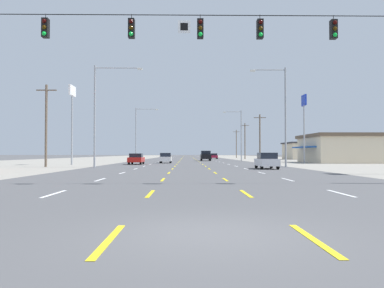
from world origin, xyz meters
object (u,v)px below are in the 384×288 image
object	(u,v)px
streetlight_left_row_0	(100,108)
streetlight_left_row_1	(138,130)
sedan_far_left_near	(136,159)
streetlight_right_row_0	(282,110)
hatchback_far_right_nearest	(267,161)
sedan_far_right_far	(214,156)
pole_sign_left_row_1	(72,105)
streetlight_right_row_1	(240,132)
pole_sign_right_row_1	(304,113)
suv_inner_right_midfar	(206,156)
hatchback_inner_left_mid	(166,158)

from	to	relation	value
streetlight_left_row_0	streetlight_left_row_1	world-z (taller)	streetlight_left_row_0
sedan_far_left_near	streetlight_right_row_0	distance (m)	20.93
hatchback_far_right_nearest	streetlight_right_row_0	xyz separation A→B (m)	(2.61, 4.42, 5.30)
sedan_far_right_far	streetlight_left_row_1	distance (m)	32.69
sedan_far_right_far	streetlight_right_row_0	world-z (taller)	streetlight_right_row_0
pole_sign_left_row_1	streetlight_right_row_1	distance (m)	35.07
streetlight_left_row_1	streetlight_right_row_1	bearing A→B (deg)	0.00
pole_sign_right_row_1	streetlight_right_row_1	xyz separation A→B (m)	(-6.89, 18.36, -1.79)
pole_sign_left_row_1	streetlight_left_row_1	xyz separation A→B (m)	(5.38, 24.60, -1.75)
hatchback_far_right_nearest	streetlight_right_row_1	xyz separation A→B (m)	(2.62, 37.64, 4.81)
suv_inner_right_midfar	streetlight_left_row_0	distance (m)	37.83
hatchback_far_right_nearest	hatchback_inner_left_mid	distance (m)	24.83
streetlight_left_row_0	pole_sign_right_row_1	bearing A→B (deg)	29.45
suv_inner_right_midfar	streetlight_left_row_0	world-z (taller)	streetlight_left_row_0
hatchback_inner_left_mid	streetlight_left_row_0	distance (m)	19.73
streetlight_left_row_0	streetlight_left_row_1	bearing A→B (deg)	90.17
pole_sign_left_row_1	streetlight_right_row_1	xyz separation A→B (m)	(24.91, 24.60, -2.09)
pole_sign_right_row_1	hatchback_far_right_nearest	bearing A→B (deg)	-116.26
streetlight_left_row_0	streetlight_right_row_1	size ratio (longest dim) A/B	1.11
sedan_far_left_near	hatchback_far_right_nearest	bearing A→B (deg)	-47.08
suv_inner_right_midfar	streetlight_right_row_1	world-z (taller)	streetlight_right_row_1
streetlight_right_row_1	sedan_far_right_far	bearing A→B (deg)	96.16
pole_sign_right_row_1	streetlight_left_row_1	size ratio (longest dim) A/B	0.98
hatchback_inner_left_mid	pole_sign_right_row_1	xyz separation A→B (m)	(20.29, -3.09, 6.60)
pole_sign_left_row_1	sedan_far_right_far	bearing A→B (deg)	67.27
pole_sign_left_row_1	streetlight_left_row_0	bearing A→B (deg)	-57.58
pole_sign_left_row_1	streetlight_right_row_0	xyz separation A→B (m)	(24.90, -8.63, -1.60)
sedan_far_left_near	suv_inner_right_midfar	distance (m)	26.31
sedan_far_left_near	sedan_far_right_far	world-z (taller)	same
suv_inner_right_midfar	streetlight_right_row_1	size ratio (longest dim) A/B	0.50
pole_sign_left_row_1	streetlight_left_row_0	xyz separation A→B (m)	(5.48, -8.63, -1.37)
hatchback_far_right_nearest	streetlight_left_row_1	distance (m)	41.58
sedan_far_right_far	streetlight_right_row_1	size ratio (longest dim) A/B	0.46
hatchback_inner_left_mid	streetlight_left_row_1	xyz separation A→B (m)	(-6.13, 15.27, 5.16)
suv_inner_right_midfar	streetlight_left_row_1	bearing A→B (deg)	-171.67
sedan_far_left_near	pole_sign_left_row_1	distance (m)	10.80
sedan_far_right_far	streetlight_left_row_1	bearing A→B (deg)	-120.82
streetlight_right_row_1	streetlight_left_row_0	bearing A→B (deg)	-120.32
pole_sign_left_row_1	streetlight_right_row_0	bearing A→B (deg)	-19.11
sedan_far_right_far	streetlight_right_row_0	size ratio (longest dim) A/B	0.42
hatchback_inner_left_mid	streetlight_right_row_1	xyz separation A→B (m)	(13.40, 15.27, 4.81)
streetlight_right_row_0	streetlight_left_row_1	xyz separation A→B (m)	(-19.52, 33.22, -0.15)
hatchback_far_right_nearest	pole_sign_left_row_1	world-z (taller)	pole_sign_left_row_1
streetlight_left_row_1	streetlight_right_row_1	xyz separation A→B (m)	(19.53, 0.00, -0.34)
pole_sign_right_row_1	streetlight_left_row_0	xyz separation A→B (m)	(-26.32, -14.86, -1.07)
sedan_far_left_near	streetlight_left_row_0	size ratio (longest dim) A/B	0.42
pole_sign_left_row_1	streetlight_right_row_0	size ratio (longest dim) A/B	0.95
pole_sign_left_row_1	pole_sign_right_row_1	distance (m)	32.40
sedan_far_right_far	streetlight_left_row_0	distance (m)	63.36
suv_inner_right_midfar	pole_sign_left_row_1	xyz separation A→B (m)	(-18.46, -26.51, 6.66)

